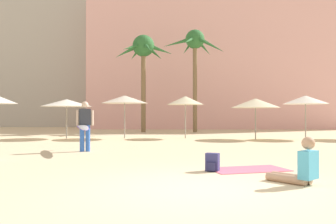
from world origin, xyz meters
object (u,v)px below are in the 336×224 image
Objects in this scene: palm_tree_left at (143,52)px; person_mid_center at (300,167)px; cafe_umbrella_5 at (67,103)px; backpack at (212,163)px; palm_tree_far_left at (195,47)px; cafe_umbrella_3 at (305,100)px; person_mid_left at (84,125)px; cafe_umbrella_0 at (125,99)px; cafe_umbrella_6 at (255,103)px; cafe_umbrella_1 at (185,100)px; beach_towel at (248,169)px.

palm_tree_left is 20.63m from person_mid_center.
palm_tree_left reaches higher than cafe_umbrella_5.
palm_tree_left is 19.00m from backpack.
cafe_umbrella_3 is (5.51, -7.25, -4.24)m from palm_tree_far_left.
person_mid_left reaches higher than person_mid_center.
cafe_umbrella_5 reaches higher than person_mid_center.
person_mid_left is (-4.09, 4.13, 0.74)m from backpack.
palm_tree_left is at bearing -29.21° from person_mid_center.
cafe_umbrella_6 is at bearing -4.30° from cafe_umbrella_0.
cafe_umbrella_5 reaches higher than backpack.
cafe_umbrella_1 is (2.97, -6.50, -3.86)m from palm_tree_left.
cafe_umbrella_6 reaches higher than cafe_umbrella_5.
cafe_umbrella_6 is at bearing -12.25° from cafe_umbrella_1.
cafe_umbrella_1 reaches higher than beach_towel.
cafe_umbrella_6 is 2.80× the size of person_mid_center.
cafe_umbrella_1 is at bearing 136.17° from person_mid_left.
cafe_umbrella_0 is 2.76× the size of person_mid_center.
cafe_umbrella_0 is 1.07× the size of cafe_umbrella_3.
person_mid_left is (-10.13, -6.63, -1.16)m from cafe_umbrella_3.
palm_tree_left is 14.58m from person_mid_left.
palm_tree_left is 3.10× the size of cafe_umbrella_1.
cafe_umbrella_1 is (3.33, 0.27, -0.05)m from cafe_umbrella_0.
palm_tree_left is 17.23× the size of backpack.
person_mid_center is (-1.82, -11.95, -1.60)m from cafe_umbrella_6.
beach_towel is (0.36, -17.74, -6.33)m from palm_tree_far_left.
beach_towel is (-5.16, -10.49, -2.09)m from cafe_umbrella_3.
palm_tree_far_left is 10.05m from cafe_umbrella_3.
cafe_umbrella_3 is at bearing -36.90° from palm_tree_left.
palm_tree_far_left is 18.23× the size of backpack.
person_mid_left is (-3.73, -7.17, -1.15)m from cafe_umbrella_1.
cafe_umbrella_3 is at bearing -0.44° from cafe_umbrella_5.
cafe_umbrella_0 is at bearing -121.15° from palm_tree_far_left.
palm_tree_far_left is 8.31× the size of person_mid_center.
palm_tree_left reaches higher than cafe_umbrella_6.
cafe_umbrella_1 is 0.91× the size of cafe_umbrella_6.
cafe_umbrella_1 is 8.17m from person_mid_left.
cafe_umbrella_1 is at bearing -155.50° from backpack.
cafe_umbrella_1 is 2.54× the size of person_mid_center.
backpack is (3.70, -11.03, -1.94)m from cafe_umbrella_0.
cafe_umbrella_3 is at bearing 173.36° from backpack.
palm_tree_far_left is at bearing 44.09° from cafe_umbrella_5.
cafe_umbrella_6 is at bearing -51.97° from person_mid_center.
person_mid_left is at bearing -146.78° from cafe_umbrella_3.
cafe_umbrella_5 is 14.97m from person_mid_center.
backpack is 0.16× the size of person_mid_left.
beach_towel is at bearing 129.84° from backpack.
backpack is (-6.04, -10.76, -1.90)m from cafe_umbrella_3.
cafe_umbrella_1 reaches higher than cafe_umbrella_3.
palm_tree_far_left is 20.39m from person_mid_center.
cafe_umbrella_6 reaches higher than backpack.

